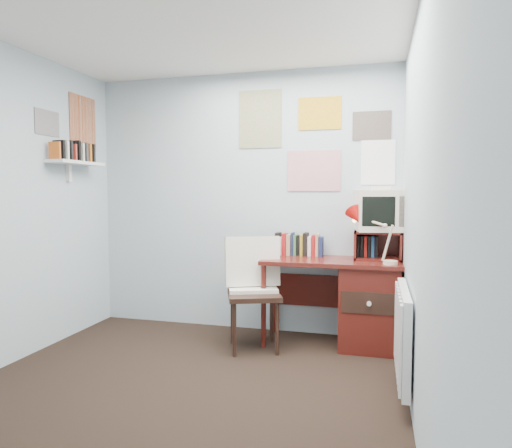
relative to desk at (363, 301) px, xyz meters
The scene contains 13 objects.
ground 1.93m from the desk, 128.37° to the right, with size 3.50×3.50×0.00m, color black.
back_wall 1.47m from the desk, 167.00° to the left, with size 3.00×0.02×2.50m, color #A7B6BF.
right_wall 1.74m from the desk, 77.48° to the right, with size 0.02×3.50×2.50m, color #A7B6BF.
desk is the anchor object (origin of this frame).
desk_chair 0.95m from the desk, 161.31° to the right, with size 0.48×0.46×0.94m, color black.
desk_lamp 0.63m from the desk, 36.55° to the right, with size 0.30×0.25×0.42m, color #B1110B.
tv_riser 0.51m from the desk, 42.96° to the left, with size 0.40×0.30×0.25m, color #551913.
crt_tv 0.82m from the desk, 43.40° to the left, with size 0.41×0.38×0.39m, color beige.
book_row 0.71m from the desk, 160.58° to the left, with size 0.60×0.14×0.22m, color #551913.
radiator 0.97m from the desk, 72.76° to the right, with size 0.09×0.80×0.60m, color white.
wall_shelf 2.87m from the desk, behind, with size 0.20×0.62×0.24m, color white.
posters_back 1.54m from the desk, 150.72° to the left, with size 1.20×0.01×0.90m, color white.
posters_left 3.13m from the desk, behind, with size 0.01×0.70×0.60m, color white.
Camera 1 is at (1.27, -2.54, 1.35)m, focal length 32.00 mm.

